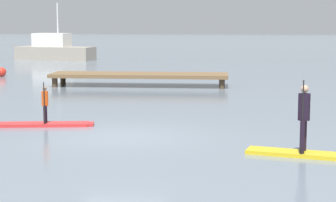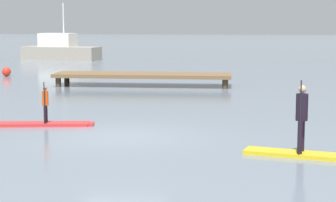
{
  "view_description": "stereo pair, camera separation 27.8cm",
  "coord_description": "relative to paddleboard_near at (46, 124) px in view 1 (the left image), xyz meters",
  "views": [
    {
      "loc": [
        2.92,
        -17.06,
        3.34
      ],
      "look_at": [
        1.2,
        1.89,
        0.78
      ],
      "focal_mm": 64.86,
      "sensor_mm": 36.0,
      "label": 1
    },
    {
      "loc": [
        3.2,
        -17.03,
        3.34
      ],
      "look_at": [
        1.2,
        1.89,
        0.78
      ],
      "focal_mm": 64.86,
      "sensor_mm": 36.0,
      "label": 2
    }
  ],
  "objects": [
    {
      "name": "mooring_buoy_near",
      "position": [
        -7.48,
        16.25,
        0.22
      ],
      "size": [
        0.54,
        0.54,
        0.54
      ],
      "primitive_type": "sphere",
      "color": "red",
      "rests_on": "ground"
    },
    {
      "name": "ground_plane",
      "position": [
        2.66,
        -1.44,
        -0.05
      ],
      "size": [
        240.0,
        240.0,
        0.0
      ],
      "primitive_type": "plane",
      "color": "slate"
    },
    {
      "name": "paddler_adult",
      "position": [
        7.56,
        -3.61,
        1.01
      ],
      "size": [
        0.36,
        0.51,
        1.81
      ],
      "color": "black",
      "rests_on": "paddleboard_far"
    },
    {
      "name": "paddleboard_far",
      "position": [
        7.87,
        -3.69,
        0.0
      ],
      "size": [
        3.44,
        1.45,
        0.1
      ],
      "color": "gold",
      "rests_on": "ground"
    },
    {
      "name": "paddler_child_solo",
      "position": [
        -0.0,
        -0.01,
        0.7
      ],
      "size": [
        0.23,
        0.4,
        1.31
      ],
      "color": "black",
      "rests_on": "paddleboard_near"
    },
    {
      "name": "paddleboard_near",
      "position": [
        0.0,
        0.0,
        0.0
      ],
      "size": [
        3.05,
        0.99,
        0.1
      ],
      "color": "red",
      "rests_on": "ground"
    },
    {
      "name": "floating_dock",
      "position": [
        1.37,
        11.82,
        0.49
      ],
      "size": [
        8.94,
        2.17,
        0.64
      ],
      "color": "brown",
      "rests_on": "ground"
    },
    {
      "name": "fishing_boat_green_midground",
      "position": [
        -8.49,
        31.19,
        0.8
      ],
      "size": [
        6.91,
        3.45,
        4.72
      ],
      "color": "#9E9384",
      "rests_on": "ground"
    }
  ]
}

